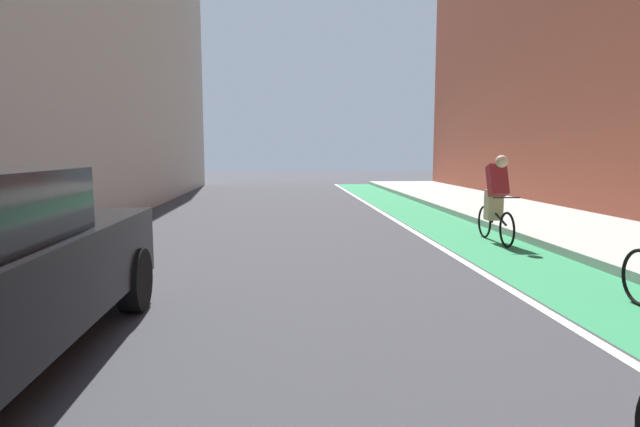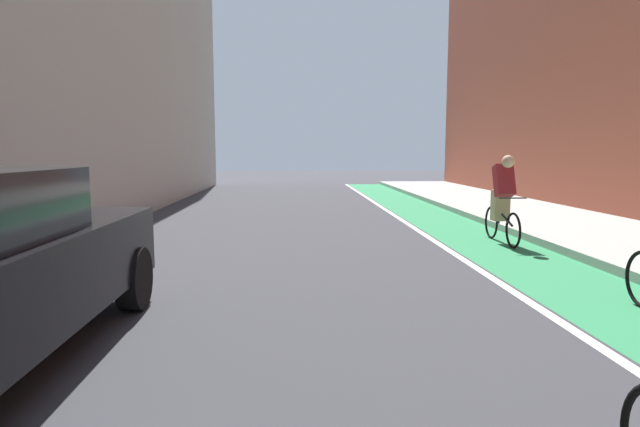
{
  "view_description": "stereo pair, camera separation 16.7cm",
  "coord_description": "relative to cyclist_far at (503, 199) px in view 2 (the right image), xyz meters",
  "views": [
    {
      "loc": [
        -0.51,
        5.9,
        1.66
      ],
      "look_at": [
        -0.04,
        12.09,
        0.93
      ],
      "focal_mm": 29.63,
      "sensor_mm": 36.0,
      "label": 1
    },
    {
      "loc": [
        -0.34,
        5.89,
        1.66
      ],
      "look_at": [
        -0.04,
        12.09,
        0.93
      ],
      "focal_mm": 29.63,
      "sensor_mm": 36.0,
      "label": 2
    }
  ],
  "objects": [
    {
      "name": "cyclist_far",
      "position": [
        0.0,
        0.0,
        0.0
      ],
      "size": [
        0.48,
        1.67,
        1.59
      ],
      "color": "black",
      "rests_on": "ground"
    },
    {
      "name": "ground_plane",
      "position": [
        -3.4,
        -1.99,
        -0.8
      ],
      "size": [
        75.61,
        75.61,
        0.0
      ],
      "primitive_type": "plane",
      "color": "#38383D"
    },
    {
      "name": "sidewalk_right",
      "position": [
        2.21,
        0.01,
        -0.73
      ],
      "size": [
        3.31,
        34.37,
        0.14
      ],
      "primitive_type": "cube",
      "color": "#A8A59E",
      "rests_on": "ground"
    },
    {
      "name": "lane_divider_stripe",
      "position": [
        -1.15,
        0.01,
        -0.8
      ],
      "size": [
        0.12,
        34.37,
        0.0
      ],
      "primitive_type": "cube",
      "color": "white",
      "rests_on": "ground"
    },
    {
      "name": "bike_lane_paint",
      "position": [
        -0.25,
        0.01,
        -0.8
      ],
      "size": [
        1.6,
        34.37,
        0.0
      ],
      "primitive_type": "cube",
      "color": "#2D8451",
      "rests_on": "ground"
    }
  ]
}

